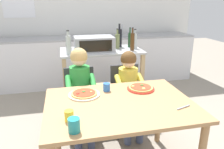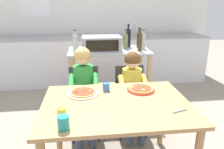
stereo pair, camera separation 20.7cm
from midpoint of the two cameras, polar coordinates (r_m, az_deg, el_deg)
The scene contains 22 objects.
ground_plane at distance 3.19m, azimuth -5.29°, elevation -10.43°, with size 11.43×11.43×0.00m, color gray.
back_wall_tiled at distance 4.56m, azimuth -9.00°, elevation 15.98°, with size 4.63×0.13×2.70m.
kitchen_counter at distance 4.29m, azimuth -7.92°, elevation 3.71°, with size 4.17×0.60×1.10m.
kitchen_island_cart at distance 3.09m, azimuth -4.64°, elevation 0.93°, with size 1.10×0.59×0.91m.
toaster_oven at distance 2.96m, azimuth -6.74°, elevation 7.97°, with size 0.52×0.35×0.19m.
bottle_brown_beer at distance 3.09m, azimuth 4.06°, elevation 8.82°, with size 0.06×0.06×0.27m.
bottle_tall_green_wine at distance 2.78m, azimuth -13.39°, elevation 7.54°, with size 0.07×0.07×0.30m.
bottle_dark_olive_oil at distance 3.20m, azimuth 0.06°, elevation 9.62°, with size 0.07×0.07×0.33m.
bottle_squat_spirits at distance 2.95m, azimuth 3.32°, elevation 8.60°, with size 0.06×0.06×0.31m.
bottle_clear_vinegar at distance 3.18m, azimuth 2.81°, elevation 9.08°, with size 0.05×0.05×0.28m.
bottle_slim_sauce at distance 3.09m, azimuth -0.55°, elevation 8.78°, with size 0.06×0.06×0.27m.
dining_table at distance 1.90m, azimuth -1.13°, elevation -10.12°, with size 1.24×0.90×0.74m.
dining_chair_left at distance 2.60m, azimuth -10.48°, elevation -5.98°, with size 0.36×0.36×0.81m.
dining_chair_right at distance 2.65m, azimuth 1.48°, elevation -5.12°, with size 0.36×0.36×0.81m.
child_in_green_shirt at distance 2.41m, azimuth -10.62°, elevation -2.89°, with size 0.32×0.42×1.06m.
child_in_yellow_shirt at distance 2.48m, azimuth 2.21°, elevation -2.81°, with size 0.32×0.42×1.00m.
pizza_plate_cream at distance 2.01m, azimuth -10.20°, elevation -5.07°, with size 0.29×0.29×0.03m.
pizza_plate_red_rimmed at distance 2.12m, azimuth 4.74°, elevation -3.57°, with size 0.26×0.26×0.03m.
drinking_cup_blue at distance 2.07m, azimuth -4.29°, elevation -3.34°, with size 0.07×0.07×0.08m, color blue.
drinking_cup_yellow at distance 1.62m, azimuth -14.79°, elevation -10.46°, with size 0.07×0.07×0.08m, color yellow.
drinking_cup_teal at distance 1.49m, azimuth -13.92°, elevation -12.81°, with size 0.08×0.08×0.10m, color teal.
serving_spoon at distance 1.82m, azimuth 15.03°, elevation -8.32°, with size 0.01×0.01×0.14m, color #B7BABF.
Camera 1 is at (-0.43, -1.61, 1.55)m, focal length 35.08 mm.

